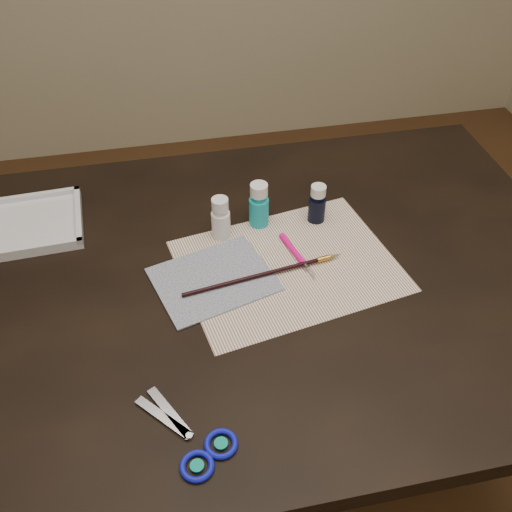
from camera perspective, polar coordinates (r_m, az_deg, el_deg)
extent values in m
cube|color=#422614|center=(1.72, 0.00, -20.23)|extent=(3.50, 3.50, 0.02)
cube|color=black|center=(1.39, 0.00, -12.99)|extent=(1.30, 0.90, 0.75)
cube|color=white|center=(1.12, 3.24, -0.97)|extent=(0.46, 0.38, 0.00)
cube|color=#131B3A|center=(1.09, -4.27, -2.33)|extent=(0.26, 0.23, 0.00)
cylinder|color=white|center=(1.15, -3.55, 3.80)|extent=(0.05, 0.05, 0.09)
cylinder|color=#179FAC|center=(1.18, 0.29, 5.15)|extent=(0.05, 0.05, 0.10)
cylinder|color=black|center=(1.20, 6.15, 5.23)|extent=(0.05, 0.05, 0.09)
cube|color=silver|center=(1.28, -21.20, 3.11)|extent=(0.20, 0.20, 0.02)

